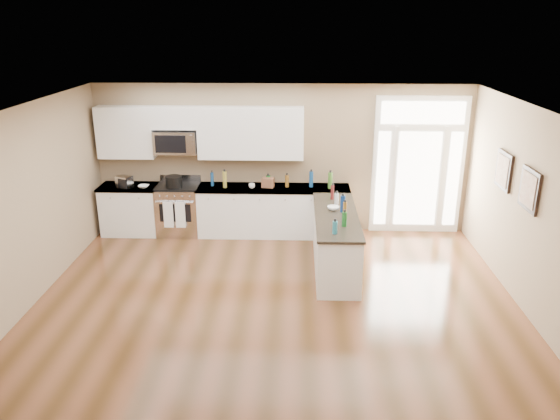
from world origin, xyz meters
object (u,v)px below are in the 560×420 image
Objects in this scene: peninsula_cabinet at (335,243)px; toaster_oven at (124,182)px; kitchen_range at (179,209)px; stockpot at (174,181)px.

toaster_oven is at bearing 160.99° from peninsula_cabinet.
toaster_oven is (-0.96, -0.13, 0.57)m from kitchen_range.
stockpot is 1.14× the size of toaster_oven.
kitchen_range is at bearing 32.56° from toaster_oven.
peninsula_cabinet is 7.78× the size of stockpot.
stockpot is at bearing -110.98° from kitchen_range.
stockpot is (-0.04, -0.10, 0.59)m from kitchen_range.
kitchen_range is at bearing 153.27° from peninsula_cabinet.
peninsula_cabinet is 2.15× the size of kitchen_range.
peninsula_cabinet is at bearing -26.73° from kitchen_range.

